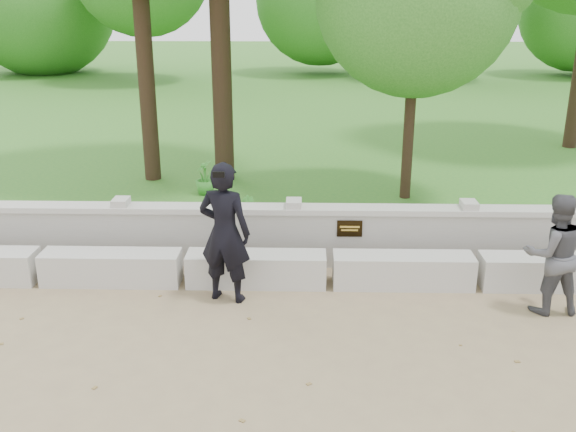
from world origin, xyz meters
The scene contains 9 objects.
ground centered at (0.00, 0.00, 0.00)m, with size 80.00×80.00×0.00m, color #8D7A56.
lawn centered at (0.00, 14.00, 0.12)m, with size 40.00×22.00×0.25m, color #2C6B24.
concrete_bench centered at (0.00, 1.90, 0.22)m, with size 11.90×0.45×0.45m.
parapet_wall centered at (0.00, 2.60, 0.46)m, with size 12.50×0.35×0.90m.
man_main centered at (-1.36, 1.44, 0.93)m, with size 0.77×0.70×1.85m.
visitor_left centered at (2.71, 1.21, 0.77)m, with size 0.79×0.63×1.54m.
shrub_a centered at (-1.52, 3.30, 0.58)m, with size 0.35×0.24×0.66m, color #3A8C2F.
shrub_b centered at (-1.26, 3.30, 0.53)m, with size 0.31×0.25×0.56m, color #3A8C2F.
shrub_d centered at (-2.19, 5.28, 0.57)m, with size 0.36×0.32×0.65m, color #3A8C2F.
Camera 1 is at (-0.37, -6.14, 3.79)m, focal length 40.00 mm.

